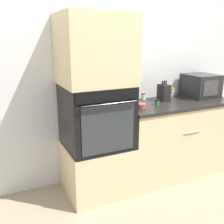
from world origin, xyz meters
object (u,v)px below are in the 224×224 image
Objects in this scene: condiment_jar_near at (143,96)px; condiment_jar_mid at (172,92)px; condiment_jar_far at (157,103)px; wall_oven at (96,116)px; knife_block at (164,93)px; bowl at (141,106)px; microwave at (201,86)px.

condiment_jar_near is 0.42m from condiment_jar_mid.
condiment_jar_far is (-0.00, -0.29, -0.01)m from condiment_jar_near.
condiment_jar_far is at bearing -4.65° from wall_oven.
condiment_jar_mid is 1.73× the size of condiment_jar_far.
condiment_jar_mid is at bearing 12.07° from wall_oven.
wall_oven reaches higher than condiment_jar_mid.
wall_oven is 0.90m from knife_block.
knife_block is 2.88× the size of condiment_jar_near.
condiment_jar_mid reaches higher than condiment_jar_far.
condiment_jar_mid is at bearing 0.79° from condiment_jar_near.
condiment_jar_near is (0.22, 0.31, 0.02)m from bowl.
microwave is at bearing 3.40° from wall_oven.
bowl is 0.22m from condiment_jar_far.
microwave reaches higher than wall_oven.
bowl is at bearing -170.53° from microwave.
wall_oven is 1.14m from condiment_jar_mid.
wall_oven is at bearing -167.93° from condiment_jar_mid.
knife_block is (0.88, 0.10, 0.14)m from wall_oven.
microwave is 0.54m from knife_block.
condiment_jar_near is 0.29m from condiment_jar_far.
condiment_jar_near is at bearing 168.55° from microwave.
condiment_jar_far is at bearing 4.83° from bowl.
knife_block reaches higher than bowl.
wall_oven is 5.72× the size of bowl.
bowl is at bearing -8.96° from wall_oven.
knife_block is 0.26m from condiment_jar_far.
condiment_jar_far is (0.69, -0.06, 0.08)m from wall_oven.
condiment_jar_mid is at bearing 153.47° from microwave.
bowl is (-0.95, -0.16, -0.11)m from microwave.
wall_oven is at bearing -161.42° from condiment_jar_near.
wall_oven is 2.76× the size of knife_block.
wall_oven is 5.96× the size of condiment_jar_mid.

